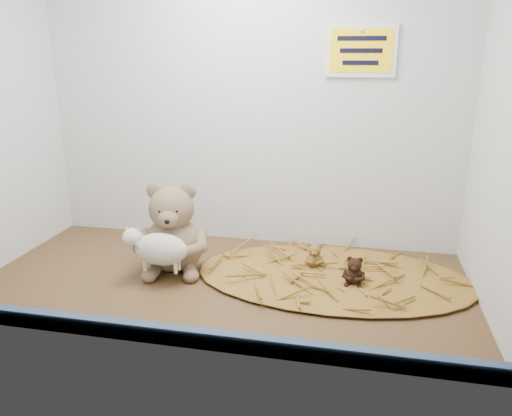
% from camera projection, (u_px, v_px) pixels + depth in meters
% --- Properties ---
extents(alcove_shell, '(1.20, 0.60, 0.90)m').
position_uv_depth(alcove_shell, '(230.00, 94.00, 1.19)').
color(alcove_shell, '#412516').
rests_on(alcove_shell, ground).
extents(front_rail, '(1.19, 0.02, 0.04)m').
position_uv_depth(front_rail, '(184.00, 336.00, 0.97)').
color(front_rail, '#334661').
rests_on(front_rail, shelf_floor).
extents(straw_bed, '(0.70, 0.41, 0.01)m').
position_uv_depth(straw_bed, '(333.00, 276.00, 1.26)').
color(straw_bed, brown).
rests_on(straw_bed, shelf_floor).
extents(main_teddy, '(0.23, 0.23, 0.23)m').
position_uv_depth(main_teddy, '(173.00, 227.00, 1.28)').
color(main_teddy, '#78654A').
rests_on(main_teddy, shelf_floor).
extents(toy_lamb, '(0.17, 0.11, 0.11)m').
position_uv_depth(toy_lamb, '(161.00, 249.00, 1.21)').
color(toy_lamb, silver).
rests_on(toy_lamb, main_teddy).
extents(mini_teddy_tan, '(0.06, 0.06, 0.06)m').
position_uv_depth(mini_teddy_tan, '(315.00, 254.00, 1.29)').
color(mini_teddy_tan, brown).
rests_on(mini_teddy_tan, straw_bed).
extents(mini_teddy_brown, '(0.06, 0.06, 0.07)m').
position_uv_depth(mini_teddy_brown, '(354.00, 269.00, 1.20)').
color(mini_teddy_brown, black).
rests_on(mini_teddy_brown, straw_bed).
extents(wall_sign, '(0.16, 0.01, 0.11)m').
position_uv_depth(wall_sign, '(361.00, 51.00, 1.30)').
color(wall_sign, yellow).
rests_on(wall_sign, back_wall).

